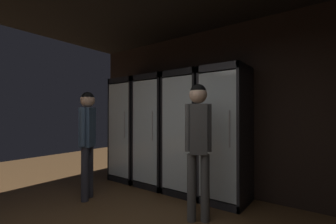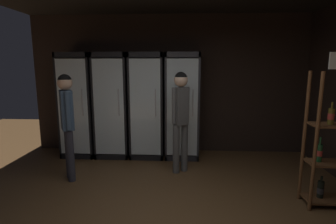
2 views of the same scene
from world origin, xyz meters
name	(u,v)px [view 1 (image 1 of 2)]	position (x,y,z in m)	size (l,w,h in m)	color
wall_back	(228,109)	(0.00, 3.03, 1.40)	(6.00, 0.06, 2.80)	black
cooler_far_left	(132,130)	(-1.94, 2.70, 1.00)	(0.64, 0.67, 2.03)	black
cooler_left	(158,132)	(-1.26, 2.70, 0.99)	(0.64, 0.67, 2.03)	black
cooler_center	(189,133)	(-0.58, 2.70, 1.00)	(0.64, 0.67, 2.03)	black
cooler_right	(227,135)	(0.10, 2.70, 1.01)	(0.64, 0.67, 2.03)	#2B2B30
shopper_near	(198,136)	(0.08, 1.85, 1.05)	(0.29, 0.25, 1.69)	#4C4C4C
shopper_far	(87,133)	(-1.67, 1.47, 1.03)	(0.27, 0.34, 1.67)	#2D2D38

